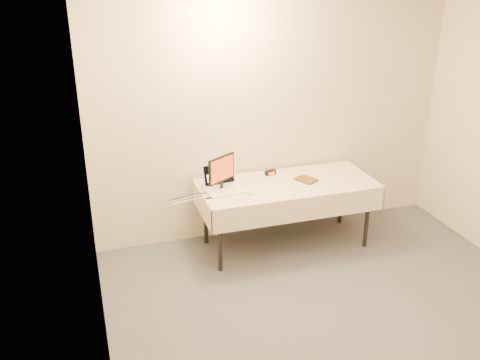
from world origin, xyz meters
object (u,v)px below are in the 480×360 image
object	(u,v)px
book	(302,173)
table	(287,188)
monitor	(221,171)
laptop	(222,184)

from	to	relation	value
book	table	bearing A→B (deg)	137.47
table	monitor	bearing A→B (deg)	178.23
table	monitor	xyz separation A→B (m)	(-0.71, 0.02, 0.28)
table	laptop	distance (m)	0.71
laptop	book	bearing A→B (deg)	-13.26
table	book	world-z (taller)	book
monitor	book	world-z (taller)	monitor
monitor	laptop	bearing A→B (deg)	22.07
book	laptop	bearing A→B (deg)	146.97
monitor	table	bearing A→B (deg)	-33.98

